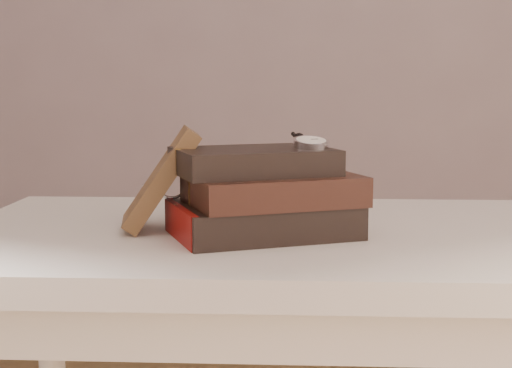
{
  "coord_description": "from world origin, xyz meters",
  "views": [
    {
      "loc": [
        0.02,
        -0.77,
        0.97
      ],
      "look_at": [
        -0.04,
        0.3,
        0.82
      ],
      "focal_mm": 52.84,
      "sensor_mm": 36.0,
      "label": 1
    }
  ],
  "objects": [
    {
      "name": "book_stack",
      "position": [
        -0.03,
        0.3,
        0.81
      ],
      "size": [
        0.3,
        0.25,
        0.13
      ],
      "color": "black",
      "rests_on": "table"
    },
    {
      "name": "eyeglasses",
      "position": [
        -0.14,
        0.35,
        0.82
      ],
      "size": [
        0.14,
        0.15,
        0.05
      ],
      "color": "silver",
      "rests_on": "book_stack"
    },
    {
      "name": "table",
      "position": [
        0.0,
        0.35,
        0.66
      ],
      "size": [
        1.0,
        0.6,
        0.75
      ],
      "color": "beige",
      "rests_on": "ground"
    },
    {
      "name": "journal",
      "position": [
        -0.18,
        0.33,
        0.83
      ],
      "size": [
        0.14,
        0.13,
        0.16
      ],
      "primitive_type": "cube",
      "rotation": [
        0.0,
        0.6,
        0.19
      ],
      "color": "#412B19",
      "rests_on": "table"
    },
    {
      "name": "pocket_watch",
      "position": [
        0.04,
        0.32,
        0.88
      ],
      "size": [
        0.07,
        0.16,
        0.02
      ],
      "color": "silver",
      "rests_on": "book_stack"
    }
  ]
}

